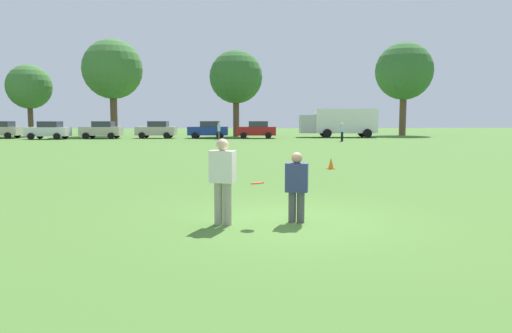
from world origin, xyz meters
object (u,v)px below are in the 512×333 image
object	(u,v)px
player_defender	(297,184)
parked_car_mid_right	(157,130)
frisbee	(257,183)
bystander_far_jogger	(219,130)
box_truck	(340,122)
traffic_cone	(331,164)
parked_car_far_right	(256,130)
parked_car_near_right	(208,130)
parked_car_near_left	(1,130)
parked_car_mid_left	(48,130)
player_thrower	(223,177)
parked_car_center	(102,130)
bystander_sideline_watcher	(342,131)

from	to	relation	value
player_defender	parked_car_mid_right	bearing A→B (deg)	101.57
frisbee	bystander_far_jogger	xyz separation A→B (m)	(-1.01, 37.73, 0.09)
parked_car_mid_right	box_truck	size ratio (longest dim) A/B	0.50
traffic_cone	parked_car_far_right	world-z (taller)	parked_car_far_right
parked_car_near_right	bystander_far_jogger	size ratio (longest dim) A/B	2.55
parked_car_near_left	bystander_far_jogger	bearing A→B (deg)	-11.94
box_truck	frisbee	bearing A→B (deg)	-106.19
player_defender	box_truck	xyz separation A→B (m)	(11.66, 42.81, 0.94)
player_defender	parked_car_near_right	distance (m)	41.28
parked_car_mid_left	parked_car_mid_right	size ratio (longest dim) A/B	1.00
traffic_cone	parked_car_near_left	bearing A→B (deg)	131.02
parked_car_near_left	parked_car_mid_right	world-z (taller)	same
parked_car_mid_right	player_defender	bearing A→B (deg)	-78.43
parked_car_mid_left	parked_car_near_right	bearing A→B (deg)	3.87
player_thrower	parked_car_mid_right	world-z (taller)	parked_car_mid_right
traffic_cone	parked_car_near_left	xyz separation A→B (m)	(-28.08, 32.28, 0.69)
player_defender	traffic_cone	size ratio (longest dim) A/B	3.05
parked_car_mid_right	parked_car_center	bearing A→B (deg)	-174.07
frisbee	parked_car_near_right	distance (m)	41.44
parked_car_near_left	parked_car_near_right	bearing A→B (deg)	-3.24
parked_car_mid_left	traffic_cone	bearing A→B (deg)	-53.30
parked_car_mid_right	box_truck	world-z (taller)	box_truck
traffic_cone	parked_car_near_right	xyz separation A→B (m)	(-6.08, 31.03, 0.69)
frisbee	traffic_cone	distance (m)	11.09
traffic_cone	parked_car_near_right	bearing A→B (deg)	101.08
bystander_far_jogger	parked_car_far_right	bearing A→B (deg)	36.96
frisbee	parked_car_center	xyz separation A→B (m)	(-13.29, 41.26, 0.06)
player_thrower	parked_car_near_left	world-z (taller)	parked_car_near_left
parked_car_center	bystander_far_jogger	bearing A→B (deg)	-16.00
parked_car_near_left	bystander_sideline_watcher	xyz separation A→B (m)	(34.53, -8.98, 0.05)
player_thrower	bystander_far_jogger	world-z (taller)	player_thrower
player_thrower	parked_car_mid_right	distance (m)	42.32
parked_car_center	traffic_cone	bearing A→B (deg)	-60.88
parked_car_mid_right	parked_car_mid_left	bearing A→B (deg)	-171.73
frisbee	parked_car_far_right	world-z (taller)	parked_car_far_right
traffic_cone	bystander_far_jogger	bearing A→B (deg)	100.22
parked_car_mid_right	frisbee	bearing A→B (deg)	-79.59
player_thrower	bystander_sideline_watcher	world-z (taller)	player_thrower
traffic_cone	bystander_sideline_watcher	world-z (taller)	bystander_sideline_watcher
parked_car_mid_right	parked_car_near_right	distance (m)	5.55
box_truck	bystander_far_jogger	world-z (taller)	box_truck
player_defender	parked_car_mid_right	xyz separation A→B (m)	(-8.52, 41.63, 0.11)
frisbee	bystander_sideline_watcher	world-z (taller)	bystander_sideline_watcher
parked_car_mid_right	bystander_far_jogger	world-z (taller)	parked_car_mid_right
frisbee	box_truck	size ratio (longest dim) A/B	0.03
player_defender	bystander_far_jogger	size ratio (longest dim) A/B	0.87
bystander_far_jogger	traffic_cone	bearing A→B (deg)	-79.78
player_defender	parked_car_mid_left	size ratio (longest dim) A/B	0.34
parked_car_far_right	parked_car_mid_left	bearing A→B (deg)	-178.83
traffic_cone	parked_car_mid_left	bearing A→B (deg)	126.70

